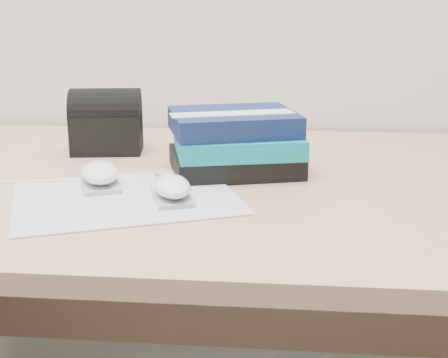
# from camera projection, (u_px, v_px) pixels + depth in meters

# --- Properties ---
(desk) EXTENTS (1.60, 0.80, 0.73)m
(desk) POSITION_uv_depth(u_px,v_px,m) (273.00, 288.00, 1.18)
(desk) COLOR tan
(desk) RESTS_ON ground
(mousepad) EXTENTS (0.40, 0.36, 0.00)m
(mousepad) POSITION_uv_depth(u_px,v_px,m) (126.00, 198.00, 0.96)
(mousepad) COLOR #989AA1
(mousepad) RESTS_ON desk
(mouse_rear) EXTENTS (0.09, 0.12, 0.04)m
(mouse_rear) POSITION_uv_depth(u_px,v_px,m) (100.00, 174.00, 1.01)
(mouse_rear) COLOR #AFAFB2
(mouse_rear) RESTS_ON mousepad
(mouse_front) EXTENTS (0.08, 0.11, 0.04)m
(mouse_front) POSITION_uv_depth(u_px,v_px,m) (172.00, 188.00, 0.94)
(mouse_front) COLOR #A1A1A4
(mouse_front) RESTS_ON mousepad
(usb_cable) EXTENTS (0.20, 0.04, 0.00)m
(usb_cable) POSITION_uv_depth(u_px,v_px,m) (9.00, 182.00, 1.03)
(usb_cable) COLOR white
(usb_cable) RESTS_ON mousepad
(book_stack) EXTENTS (0.26, 0.23, 0.11)m
(book_stack) POSITION_uv_depth(u_px,v_px,m) (235.00, 142.00, 1.09)
(book_stack) COLOR black
(book_stack) RESTS_ON desk
(pouch) EXTENTS (0.15, 0.11, 0.13)m
(pouch) POSITION_uv_depth(u_px,v_px,m) (106.00, 121.00, 1.22)
(pouch) COLOR black
(pouch) RESTS_ON desk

